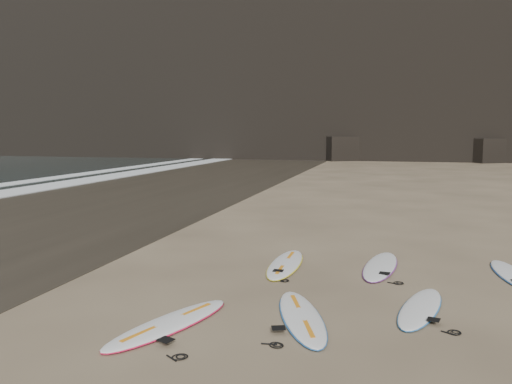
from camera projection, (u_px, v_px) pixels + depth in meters
ground at (458, 322)px, 7.59m from camera, size 240.00×240.00×0.00m
wet_sand at (87, 203)px, 20.48m from camera, size 12.00×200.00×0.01m
surfboard_0 at (169, 323)px, 7.42m from camera, size 1.42×2.53×0.09m
surfboard_1 at (302, 316)px, 7.70m from camera, size 1.36×2.47×0.09m
surfboard_2 at (420, 307)px, 8.10m from camera, size 1.05×2.28×0.08m
surfboard_5 at (285, 264)px, 10.79m from camera, size 0.63×2.54×0.09m
surfboard_6 at (380, 266)px, 10.63m from camera, size 0.92×2.59×0.09m
surfboard_7 at (512, 274)px, 10.02m from camera, size 0.69×2.25×0.08m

